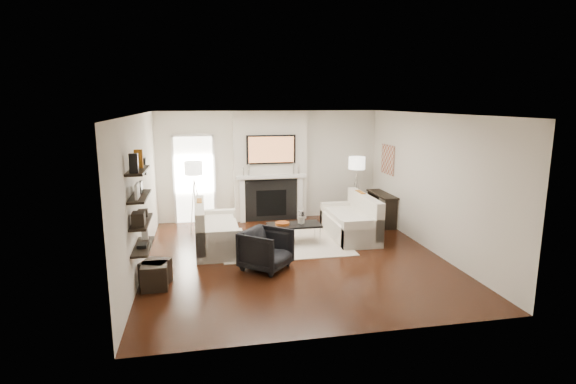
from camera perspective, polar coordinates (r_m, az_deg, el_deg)
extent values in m
plane|color=black|center=(8.67, 0.77, -8.25)|extent=(6.00, 6.00, 0.00)
plane|color=white|center=(8.17, 0.83, 9.89)|extent=(6.00, 6.00, 0.00)
plane|color=silver|center=(11.23, -2.37, 3.38)|extent=(5.50, 0.00, 5.50)
plane|color=silver|center=(5.49, 7.31, -5.25)|extent=(5.50, 0.00, 5.50)
plane|color=silver|center=(8.21, -18.34, -0.18)|extent=(0.00, 6.00, 6.00)
plane|color=silver|center=(9.27, 17.67, 1.14)|extent=(0.00, 6.00, 6.00)
cube|color=silver|center=(11.10, -2.27, 3.29)|extent=(1.80, 0.25, 2.70)
cube|color=black|center=(11.12, -2.13, -1.04)|extent=(1.30, 0.02, 1.04)
cube|color=black|center=(11.13, -2.13, -1.40)|extent=(0.75, 0.02, 0.65)
cube|color=white|center=(11.00, -5.82, -1.07)|extent=(0.12, 0.08, 1.10)
cube|color=white|center=(11.22, 1.52, -0.77)|extent=(0.12, 0.08, 1.10)
cube|color=white|center=(10.96, -2.11, 1.97)|extent=(1.70, 0.18, 0.07)
cube|color=black|center=(10.89, -2.16, 5.42)|extent=(1.20, 0.06, 0.70)
cube|color=#BF723F|center=(10.86, -2.13, 5.40)|extent=(1.10, 0.00, 0.62)
cylinder|color=silver|center=(10.87, -5.00, 2.84)|extent=(0.04, 0.04, 0.30)
cylinder|color=silver|center=(10.86, -5.68, 2.66)|extent=(0.04, 0.04, 0.24)
cylinder|color=silver|center=(11.04, 0.69, 3.02)|extent=(0.04, 0.04, 0.30)
cylinder|color=silver|center=(11.07, 1.35, 2.88)|extent=(0.04, 0.04, 0.24)
cube|color=white|center=(11.13, -11.80, 1.51)|extent=(0.90, 0.02, 2.10)
cube|color=white|center=(11.12, -14.28, 1.40)|extent=(0.06, 0.06, 2.16)
cube|color=white|center=(11.11, -9.33, 1.59)|extent=(0.06, 0.06, 2.16)
cube|color=white|center=(10.98, -12.03, 7.05)|extent=(1.02, 0.06, 0.06)
cube|color=beige|center=(9.42, -0.51, -6.59)|extent=(2.60, 2.00, 0.01)
cube|color=silver|center=(9.23, -8.93, -5.79)|extent=(0.85, 1.80, 0.42)
cube|color=silver|center=(9.13, -11.09, -3.98)|extent=(0.18, 1.80, 0.80)
cube|color=silver|center=(8.43, -8.72, -6.82)|extent=(0.85, 0.18, 0.60)
cube|color=silver|center=(9.98, -9.14, -3.94)|extent=(0.85, 0.18, 0.60)
cube|color=silver|center=(9.15, -8.67, -4.22)|extent=(0.63, 1.44, 0.10)
cube|color=#9E5B13|center=(9.37, -11.15, -2.30)|extent=(0.10, 0.42, 0.42)
cube|color=black|center=(8.79, -11.13, -3.27)|extent=(0.10, 0.40, 0.40)
cube|color=silver|center=(9.94, 7.82, -4.50)|extent=(0.85, 1.80, 0.42)
cube|color=silver|center=(9.97, 9.69, -2.63)|extent=(0.18, 1.80, 0.80)
cube|color=silver|center=(9.19, 9.47, -5.30)|extent=(0.85, 0.18, 0.60)
cube|color=silver|center=(10.66, 6.42, -2.87)|extent=(0.85, 0.18, 0.60)
cube|color=silver|center=(9.86, 7.58, -3.06)|extent=(0.63, 1.44, 0.10)
cube|color=#9E5B13|center=(10.20, 9.13, -1.12)|extent=(0.10, 0.42, 0.42)
cube|color=black|center=(9.66, 10.36, -1.93)|extent=(0.10, 0.40, 0.40)
cube|color=black|center=(9.35, 0.78, -4.21)|extent=(1.10, 0.55, 0.04)
cylinder|color=silver|center=(9.11, -2.03, -6.01)|extent=(0.02, 0.02, 0.38)
cylinder|color=silver|center=(9.31, 4.09, -5.64)|extent=(0.02, 0.02, 0.38)
cylinder|color=silver|center=(9.53, -2.45, -5.23)|extent=(0.02, 0.02, 0.38)
cylinder|color=silver|center=(9.72, 3.41, -4.90)|extent=(0.02, 0.02, 0.38)
cylinder|color=white|center=(9.34, 1.69, -3.21)|extent=(0.15, 0.15, 0.26)
cylinder|color=white|center=(9.35, 1.69, -3.60)|extent=(0.10, 0.10, 0.15)
cylinder|color=#C55D20|center=(9.29, -0.73, -4.02)|extent=(0.30, 0.30, 0.05)
imported|color=black|center=(7.99, -2.80, -7.06)|extent=(1.03, 1.03, 0.78)
cylinder|color=silver|center=(10.46, -11.74, -1.63)|extent=(0.02, 0.02, 1.20)
cylinder|color=white|center=(10.30, -11.93, 2.98)|extent=(0.40, 0.40, 0.30)
cylinder|color=silver|center=(10.46, -11.13, -1.61)|extent=(0.25, 0.02, 1.23)
cylinder|color=silver|center=(10.55, -12.03, -1.53)|extent=(0.14, 0.22, 1.23)
cylinder|color=silver|center=(10.37, -12.04, -1.76)|extent=(0.14, 0.22, 1.23)
cylinder|color=silver|center=(11.21, 8.60, -0.64)|extent=(0.02, 0.02, 1.20)
cylinder|color=white|center=(11.07, 8.74, 3.67)|extent=(0.40, 0.40, 0.30)
cylinder|color=silver|center=(11.25, 9.13, -0.62)|extent=(0.25, 0.02, 1.23)
cylinder|color=silver|center=(11.28, 8.18, -0.55)|extent=(0.14, 0.22, 1.23)
cylinder|color=silver|center=(11.11, 8.50, -0.75)|extent=(0.14, 0.22, 1.23)
cube|color=black|center=(11.01, 11.87, -0.29)|extent=(0.35, 1.20, 0.04)
cube|color=black|center=(10.60, 12.94, -2.86)|extent=(0.30, 0.04, 0.71)
cube|color=black|center=(11.59, 10.74, -1.56)|extent=(0.30, 0.04, 0.71)
cube|color=#A87154|center=(11.05, 12.56, 4.04)|extent=(0.03, 0.70, 0.70)
cube|color=black|center=(7.39, -17.94, -6.62)|extent=(0.25, 1.00, 0.03)
cube|color=black|center=(7.28, -18.14, -3.62)|extent=(0.25, 1.00, 0.04)
cube|color=black|center=(7.19, -18.33, -0.54)|extent=(0.25, 1.00, 0.04)
cube|color=black|center=(7.12, -18.53, 2.61)|extent=(0.25, 1.00, 0.04)
cube|color=black|center=(6.75, -18.99, 3.47)|extent=(0.12, 0.10, 0.28)
cube|color=#9E5B13|center=(7.27, -18.45, 4.04)|extent=(0.12, 0.10, 0.28)
cube|color=white|center=(6.96, -18.60, 0.14)|extent=(0.04, 0.30, 0.22)
cube|color=black|center=(7.35, -18.22, 0.57)|extent=(0.04, 0.22, 0.18)
cube|color=black|center=(6.99, -18.46, -3.27)|extent=(0.18, 0.25, 0.20)
cube|color=black|center=(7.51, -17.94, -2.55)|extent=(0.15, 0.12, 0.12)
cube|color=black|center=(7.32, -18.02, -6.46)|extent=(0.14, 0.20, 0.05)
cube|color=white|center=(7.69, -17.70, -5.07)|extent=(0.10, 0.10, 0.18)
cylinder|color=black|center=(9.03, -17.67, 3.13)|extent=(0.04, 0.34, 0.34)
cylinder|color=white|center=(9.03, -17.51, 3.14)|extent=(0.01, 0.29, 0.29)
cube|color=black|center=(7.68, -16.45, -9.78)|extent=(0.53, 0.53, 0.40)
cube|color=black|center=(7.53, -16.57, -10.24)|extent=(0.40, 0.40, 0.40)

